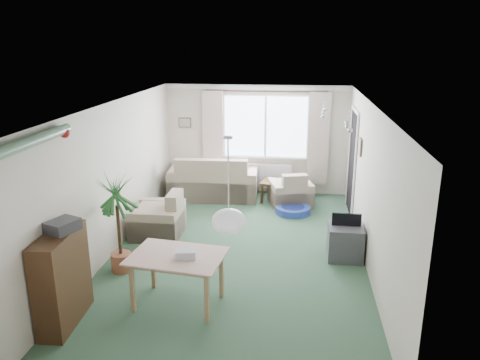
# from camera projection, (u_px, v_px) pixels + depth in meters

# --- Properties ---
(ground) EXTENTS (6.50, 6.50, 0.00)m
(ground) POSITION_uv_depth(u_px,v_px,m) (238.00, 253.00, 7.58)
(ground) COLOR #2F4E37
(window) EXTENTS (1.80, 0.03, 1.30)m
(window) POSITION_uv_depth(u_px,v_px,m) (266.00, 127.00, 10.20)
(window) COLOR white
(curtain_rod) EXTENTS (2.60, 0.03, 0.03)m
(curtain_rod) POSITION_uv_depth(u_px,v_px,m) (266.00, 91.00, 9.90)
(curtain_rod) COLOR black
(curtain_left) EXTENTS (0.45, 0.08, 2.00)m
(curtain_left) POSITION_uv_depth(u_px,v_px,m) (213.00, 137.00, 10.30)
(curtain_left) COLOR beige
(curtain_right) EXTENTS (0.45, 0.08, 2.00)m
(curtain_right) POSITION_uv_depth(u_px,v_px,m) (318.00, 139.00, 10.03)
(curtain_right) COLOR beige
(radiator) EXTENTS (1.20, 0.10, 0.55)m
(radiator) POSITION_uv_depth(u_px,v_px,m) (265.00, 175.00, 10.48)
(radiator) COLOR white
(doorway) EXTENTS (0.03, 0.95, 2.00)m
(doorway) POSITION_uv_depth(u_px,v_px,m) (352.00, 163.00, 9.15)
(doorway) COLOR black
(pendant_lamp) EXTENTS (0.36, 0.36, 0.36)m
(pendant_lamp) POSITION_uv_depth(u_px,v_px,m) (229.00, 221.00, 4.95)
(pendant_lamp) COLOR white
(tinsel_garland) EXTENTS (1.60, 1.60, 0.12)m
(tinsel_garland) POSITION_uv_depth(u_px,v_px,m) (31.00, 142.00, 4.97)
(tinsel_garland) COLOR #196626
(bauble_cluster_a) EXTENTS (0.20, 0.20, 0.20)m
(bauble_cluster_a) POSITION_uv_depth(u_px,v_px,m) (323.00, 110.00, 7.65)
(bauble_cluster_a) COLOR silver
(bauble_cluster_b) EXTENTS (0.20, 0.20, 0.20)m
(bauble_cluster_b) POSITION_uv_depth(u_px,v_px,m) (349.00, 123.00, 6.47)
(bauble_cluster_b) COLOR silver
(wall_picture_back) EXTENTS (0.28, 0.03, 0.22)m
(wall_picture_back) POSITION_uv_depth(u_px,v_px,m) (185.00, 123.00, 10.39)
(wall_picture_back) COLOR brown
(wall_picture_right) EXTENTS (0.03, 0.24, 0.30)m
(wall_picture_right) POSITION_uv_depth(u_px,v_px,m) (360.00, 147.00, 8.04)
(wall_picture_right) COLOR brown
(sofa) EXTENTS (1.94, 1.10, 0.94)m
(sofa) POSITION_uv_depth(u_px,v_px,m) (214.00, 176.00, 10.16)
(sofa) COLOR beige
(sofa) RESTS_ON ground
(armchair_corner) EXTENTS (1.00, 0.97, 0.73)m
(armchair_corner) POSITION_uv_depth(u_px,v_px,m) (291.00, 188.00, 9.71)
(armchair_corner) COLOR #BFAC90
(armchair_corner) RESTS_ON ground
(armchair_left) EXTENTS (0.85, 0.89, 0.79)m
(armchair_left) POSITION_uv_depth(u_px,v_px,m) (157.00, 213.00, 8.20)
(armchair_left) COLOR beige
(armchair_left) RESTS_ON ground
(coffee_table) EXTENTS (1.10, 0.78, 0.45)m
(coffee_table) POSITION_uv_depth(u_px,v_px,m) (285.00, 192.00, 9.88)
(coffee_table) COLOR black
(coffee_table) RESTS_ON ground
(photo_frame) EXTENTS (0.12, 0.04, 0.16)m
(photo_frame) POSITION_uv_depth(u_px,v_px,m) (289.00, 178.00, 9.81)
(photo_frame) COLOR #4F3228
(photo_frame) RESTS_ON coffee_table
(bookshelf) EXTENTS (0.36, 0.96, 1.16)m
(bookshelf) POSITION_uv_depth(u_px,v_px,m) (62.00, 279.00, 5.58)
(bookshelf) COLOR black
(bookshelf) RESTS_ON ground
(hifi_box) EXTENTS (0.39, 0.43, 0.14)m
(hifi_box) POSITION_uv_depth(u_px,v_px,m) (62.00, 226.00, 5.47)
(hifi_box) COLOR #313136
(hifi_box) RESTS_ON bookshelf
(houseplant) EXTENTS (0.78, 0.78, 1.51)m
(houseplant) POSITION_uv_depth(u_px,v_px,m) (118.00, 224.00, 6.80)
(houseplant) COLOR #265D1F
(houseplant) RESTS_ON ground
(dining_table) EXTENTS (1.16, 0.85, 0.68)m
(dining_table) POSITION_uv_depth(u_px,v_px,m) (178.00, 280.00, 6.04)
(dining_table) COLOR tan
(dining_table) RESTS_ON ground
(gift_box) EXTENTS (0.28, 0.22, 0.12)m
(gift_box) POSITION_uv_depth(u_px,v_px,m) (186.00, 254.00, 5.87)
(gift_box) COLOR silver
(gift_box) RESTS_ON dining_table
(tv_cube) EXTENTS (0.54, 0.59, 0.54)m
(tv_cube) POSITION_uv_depth(u_px,v_px,m) (345.00, 241.00, 7.38)
(tv_cube) COLOR #414045
(tv_cube) RESTS_ON ground
(pet_bed) EXTENTS (0.73, 0.73, 0.14)m
(pet_bed) POSITION_uv_depth(u_px,v_px,m) (293.00, 210.00, 9.31)
(pet_bed) COLOR navy
(pet_bed) RESTS_ON ground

